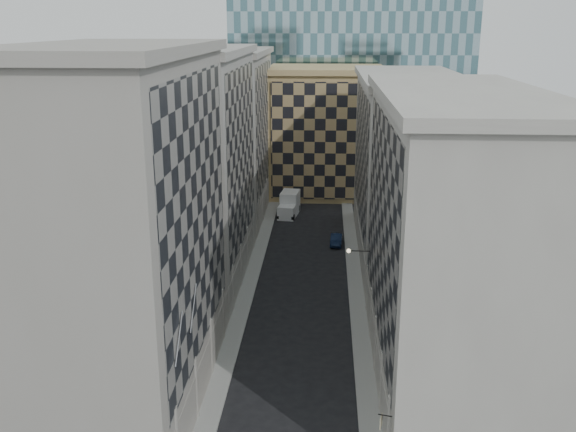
% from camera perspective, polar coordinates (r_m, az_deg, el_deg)
% --- Properties ---
extents(sidewalk_west, '(1.50, 100.00, 0.15)m').
position_cam_1_polar(sidewalk_west, '(63.30, -3.54, -6.31)').
color(sidewalk_west, '#979892').
rests_on(sidewalk_west, ground).
extents(sidewalk_east, '(1.50, 100.00, 0.15)m').
position_cam_1_polar(sidewalk_east, '(62.95, 6.06, -6.51)').
color(sidewalk_east, '#979892').
rests_on(sidewalk_east, ground).
extents(bldg_left_a, '(10.80, 22.80, 23.70)m').
position_cam_1_polar(bldg_left_a, '(42.93, -14.35, -1.42)').
color(bldg_left_a, gray).
rests_on(bldg_left_a, ground).
extents(bldg_left_b, '(10.80, 22.80, 22.70)m').
position_cam_1_polar(bldg_left_b, '(63.62, -8.45, 4.31)').
color(bldg_left_b, '#9B9990').
rests_on(bldg_left_b, ground).
extents(bldg_left_c, '(10.80, 22.80, 21.70)m').
position_cam_1_polar(bldg_left_c, '(84.97, -5.45, 7.18)').
color(bldg_left_c, gray).
rests_on(bldg_left_c, ground).
extents(bldg_right_a, '(10.80, 26.80, 20.70)m').
position_cam_1_polar(bldg_right_a, '(46.03, 14.25, -2.15)').
color(bldg_right_a, '#A9A49B').
rests_on(bldg_right_a, ground).
extents(bldg_right_b, '(10.80, 28.80, 19.70)m').
position_cam_1_polar(bldg_right_b, '(71.93, 10.40, 4.45)').
color(bldg_right_b, '#A9A49B').
rests_on(bldg_right_b, ground).
extents(tan_block, '(16.80, 14.80, 18.80)m').
position_cam_1_polar(tan_block, '(96.92, 3.35, 7.57)').
color(tan_block, tan).
rests_on(tan_block, ground).
extents(church_tower, '(7.20, 7.20, 51.50)m').
position_cam_1_polar(church_tower, '(109.84, 2.45, 17.83)').
color(church_tower, '#2C2622').
rests_on(church_tower, ground).
extents(flagpoles_left, '(0.10, 6.33, 2.33)m').
position_cam_1_polar(flagpoles_left, '(38.59, -9.01, -9.32)').
color(flagpoles_left, gray).
rests_on(flagpoles_left, ground).
extents(bracket_lamp, '(1.98, 0.36, 0.36)m').
position_cam_1_polar(bracket_lamp, '(55.09, 5.60, -3.10)').
color(bracket_lamp, black).
rests_on(bracket_lamp, ground).
extents(box_truck, '(2.91, 5.80, 3.06)m').
position_cam_1_polar(box_truck, '(86.41, 0.10, 0.96)').
color(box_truck, white).
rests_on(box_truck, ground).
extents(dark_car, '(1.55, 3.89, 1.26)m').
position_cam_1_polar(dark_car, '(75.17, 4.31, -2.08)').
color(dark_car, black).
rests_on(dark_car, ground).
extents(shop_sign, '(0.77, 0.67, 0.76)m').
position_cam_1_polar(shop_sign, '(37.41, 8.31, -17.57)').
color(shop_sign, black).
rests_on(shop_sign, ground).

